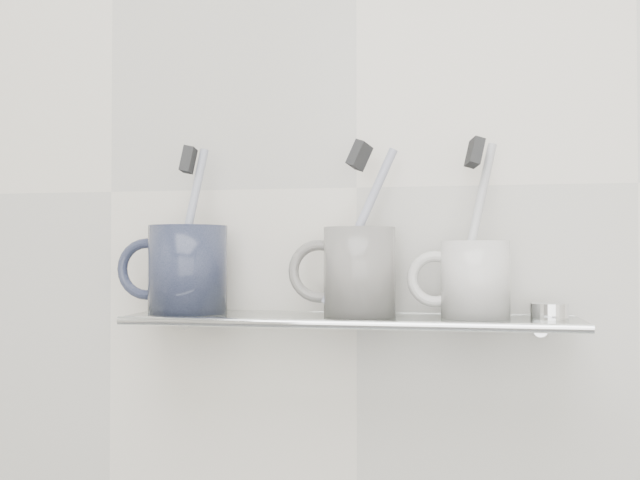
% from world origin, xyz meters
% --- Properties ---
extents(wall_back, '(2.50, 0.00, 2.50)m').
position_xyz_m(wall_back, '(0.00, 1.10, 1.25)').
color(wall_back, silver).
rests_on(wall_back, ground).
extents(shelf_glass, '(0.50, 0.12, 0.01)m').
position_xyz_m(shelf_glass, '(0.00, 1.04, 1.10)').
color(shelf_glass, silver).
rests_on(shelf_glass, wall_back).
extents(shelf_rail, '(0.50, 0.01, 0.01)m').
position_xyz_m(shelf_rail, '(0.00, 0.98, 1.10)').
color(shelf_rail, silver).
rests_on(shelf_rail, shelf_glass).
extents(bracket_left, '(0.02, 0.03, 0.02)m').
position_xyz_m(bracket_left, '(-0.21, 1.09, 1.09)').
color(bracket_left, silver).
rests_on(bracket_left, wall_back).
extents(bracket_right, '(0.02, 0.03, 0.02)m').
position_xyz_m(bracket_right, '(0.21, 1.09, 1.09)').
color(bracket_right, silver).
rests_on(bracket_right, wall_back).
extents(mug_left, '(0.12, 0.12, 0.10)m').
position_xyz_m(mug_left, '(-0.19, 1.04, 1.15)').
color(mug_left, '#1A2033').
rests_on(mug_left, shelf_glass).
extents(mug_left_handle, '(0.07, 0.01, 0.07)m').
position_xyz_m(mug_left_handle, '(-0.25, 1.04, 1.15)').
color(mug_left_handle, '#1A2033').
rests_on(mug_left_handle, mug_left).
extents(toothbrush_left, '(0.05, 0.03, 0.19)m').
position_xyz_m(toothbrush_left, '(-0.19, 1.04, 1.20)').
color(toothbrush_left, '#99A2BD').
rests_on(toothbrush_left, mug_left).
extents(bristles_left, '(0.02, 0.03, 0.03)m').
position_xyz_m(bristles_left, '(-0.19, 1.04, 1.28)').
color(bristles_left, '#272729').
rests_on(bristles_left, toothbrush_left).
extents(mug_center, '(0.10, 0.10, 0.10)m').
position_xyz_m(mug_center, '(0.01, 1.04, 1.15)').
color(mug_center, silver).
rests_on(mug_center, shelf_glass).
extents(mug_center_handle, '(0.07, 0.01, 0.07)m').
position_xyz_m(mug_center_handle, '(-0.04, 1.04, 1.15)').
color(mug_center_handle, silver).
rests_on(mug_center_handle, mug_center).
extents(toothbrush_center, '(0.09, 0.03, 0.18)m').
position_xyz_m(toothbrush_center, '(0.01, 1.04, 1.20)').
color(toothbrush_center, '#999FC1').
rests_on(toothbrush_center, mug_center).
extents(bristles_center, '(0.03, 0.03, 0.04)m').
position_xyz_m(bristles_center, '(0.01, 1.04, 1.28)').
color(bristles_center, '#272729').
rests_on(bristles_center, toothbrush_center).
extents(mug_right, '(0.08, 0.08, 0.08)m').
position_xyz_m(mug_right, '(0.14, 1.04, 1.14)').
color(mug_right, silver).
rests_on(mug_right, shelf_glass).
extents(mug_right_handle, '(0.06, 0.01, 0.06)m').
position_xyz_m(mug_right_handle, '(0.10, 1.04, 1.14)').
color(mug_right_handle, silver).
rests_on(mug_right_handle, mug_right).
extents(toothbrush_right, '(0.05, 0.05, 0.19)m').
position_xyz_m(toothbrush_right, '(0.14, 1.04, 1.20)').
color(toothbrush_right, silver).
rests_on(toothbrush_right, mug_right).
extents(bristles_right, '(0.02, 0.03, 0.03)m').
position_xyz_m(bristles_right, '(0.14, 1.04, 1.28)').
color(bristles_right, '#272729').
rests_on(bristles_right, toothbrush_right).
extents(chrome_cap, '(0.04, 0.04, 0.02)m').
position_xyz_m(chrome_cap, '(0.22, 1.04, 1.11)').
color(chrome_cap, silver).
rests_on(chrome_cap, shelf_glass).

